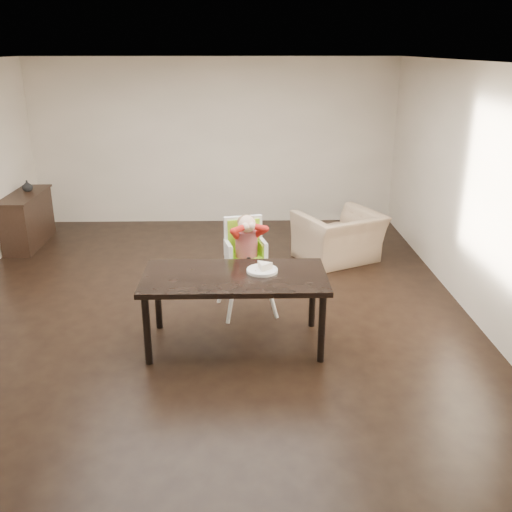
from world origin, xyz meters
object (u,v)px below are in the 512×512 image
Objects in this scene: dining_table at (235,283)px; armchair at (339,229)px; high_chair at (246,243)px; sideboard at (27,219)px.

armchair reaches higher than dining_table.
high_chair is 1.07× the size of armchair.
high_chair reaches higher than armchair.
high_chair is at bearing 81.72° from dining_table.
dining_table is 1.70× the size of armchair.
armchair is at bearing 58.99° from dining_table.
sideboard is at bearing 131.79° from high_chair.
dining_table is 4.48m from sideboard.
armchair is 4.65m from sideboard.
high_chair is 0.90× the size of sideboard.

